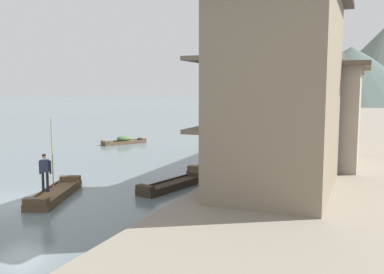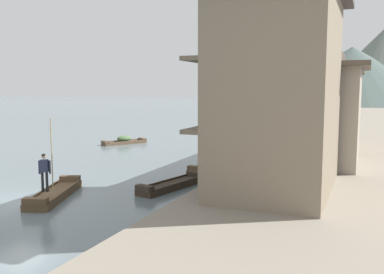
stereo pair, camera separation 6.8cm
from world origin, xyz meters
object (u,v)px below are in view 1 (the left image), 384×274
boat_moored_far (298,118)px  house_waterfront_tall (321,105)px  boat_moored_third (238,134)px  boatman_person (45,168)px  house_waterfront_second (311,109)px  house_waterfront_nearest (280,85)px  boat_midriver_drifting (285,129)px  boat_midriver_upstream (216,165)px  boat_foreground_poled (55,194)px  boat_moored_nearest (124,141)px  boat_moored_second (253,144)px  boat_upstream_distant (172,185)px

boat_moored_far → house_waterfront_tall: size_ratio=0.50×
boat_moored_third → boatman_person: bearing=-90.1°
house_waterfront_second → house_waterfront_nearest: bearing=-93.4°
boat_midriver_drifting → boat_midriver_upstream: 23.89m
boat_midriver_drifting → house_waterfront_second: bearing=-76.6°
boat_moored_far → boat_midriver_drifting: bearing=-85.8°
boat_foreground_poled → house_waterfront_nearest: house_waterfront_nearest is taller
boat_moored_nearest → house_waterfront_tall: (16.34, 0.22, 3.38)m
boat_moored_third → house_waterfront_nearest: (8.80, -23.97, 4.75)m
boat_midriver_upstream → house_waterfront_second: 6.49m
house_waterfront_second → house_waterfront_tall: (-0.20, 7.25, -0.01)m
boat_foreground_poled → boat_moored_nearest: size_ratio=1.20×
boat_moored_nearest → boat_foreground_poled: bearing=-67.8°
boat_moored_far → boat_midriver_drifting: 19.14m
boat_midriver_drifting → house_waterfront_tall: (5.40, -16.27, 3.46)m
house_waterfront_nearest → boat_moored_nearest: bearing=139.0°
boat_moored_second → boat_upstream_distant: bearing=-89.2°
house_waterfront_second → boatman_person: bearing=-130.7°
house_waterfront_nearest → boat_moored_third: bearing=110.2°
boat_midriver_drifting → boat_midriver_upstream: size_ratio=0.75×
boat_foreground_poled → house_waterfront_second: house_waterfront_second is taller
boat_foreground_poled → boat_midriver_upstream: size_ratio=0.82×
boat_moored_nearest → boat_midriver_upstream: bearing=-33.7°
house_waterfront_nearest → boat_moored_second: bearing=107.6°
boat_midriver_drifting → boat_upstream_distant: (-0.05, -29.75, -0.02)m
boat_moored_nearest → house_waterfront_second: bearing=-23.0°
boatman_person → boat_moored_third: (0.04, 27.79, -1.35)m
boatman_person → boat_midriver_upstream: size_ratio=0.54×
house_waterfront_nearest → house_waterfront_tall: size_ratio=1.05×
boatman_person → house_waterfront_second: size_ratio=0.46×
boat_upstream_distant → house_waterfront_tall: size_ratio=0.52×
boatman_person → house_waterfront_nearest: bearing=23.4°
boat_foreground_poled → boat_moored_far: size_ratio=1.12×
boat_moored_third → house_waterfront_tall: (9.02, -9.76, 3.45)m
boat_midriver_upstream → boat_upstream_distant: (-0.18, -5.86, 0.00)m
boat_moored_second → boat_midriver_upstream: bearing=-87.8°
house_waterfront_second → house_waterfront_tall: bearing=91.6°
boat_foreground_poled → boat_moored_nearest: (-6.88, 16.82, 0.09)m
boatman_person → boat_moored_far: bearing=87.6°
boat_foreground_poled → boat_moored_far: (2.66, 52.40, 0.05)m
boat_moored_third → boat_midriver_drifting: (3.62, 6.51, -0.01)m
boatman_person → boat_moored_second: boatman_person is taller
boat_foreground_poled → boatman_person: bearing=-68.2°
boat_midriver_upstream → house_waterfront_second: (5.46, 0.37, 3.49)m
boat_moored_second → boat_upstream_distant: boat_upstream_distant is taller
boat_moored_second → boat_upstream_distant: (0.23, -16.42, 0.01)m
boat_moored_second → house_waterfront_second: size_ratio=0.89×
house_waterfront_nearest → house_waterfront_second: bearing=86.6°
boat_midriver_upstream → house_waterfront_tall: bearing=55.3°
boat_moored_nearest → boat_midriver_drifting: boat_moored_nearest is taller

